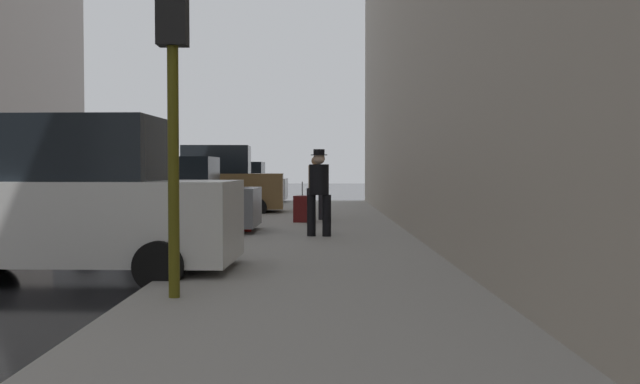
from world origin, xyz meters
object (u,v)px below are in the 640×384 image
at_px(traffic_light, 173,55).
at_px(pedestrian_with_fedora, 319,188).
at_px(parked_white_van, 72,205).
at_px(rolling_suitcase, 302,209).
at_px(fire_hydrant, 246,216).
at_px(parked_gray_coupe, 165,200).
at_px(parked_bronze_suv, 212,184).
at_px(parked_silver_sedan, 236,185).
at_px(pedestrian_in_tan_coat, 316,184).

bearing_deg(traffic_light, pedestrian_with_fedora, 77.26).
distance_m(parked_white_van, rolling_suitcase, 9.10).
height_order(fire_hydrant, traffic_light, traffic_light).
relative_size(parked_gray_coupe, traffic_light, 1.18).
height_order(fire_hydrant, rolling_suitcase, rolling_suitcase).
bearing_deg(traffic_light, parked_bronze_suv, 97.08).
distance_m(parked_white_van, parked_gray_coupe, 5.87).
relative_size(parked_silver_sedan, pedestrian_in_tan_coat, 2.48).
relative_size(parked_white_van, fire_hydrant, 6.63).
bearing_deg(parked_silver_sedan, fire_hydrant, -82.42).
xyz_separation_m(parked_bronze_suv, traffic_light, (1.85, -14.94, 1.73)).
xyz_separation_m(traffic_light, pedestrian_in_tan_coat, (1.46, 11.52, -1.65)).
distance_m(parked_bronze_suv, pedestrian_with_fedora, 8.75).
xyz_separation_m(parked_silver_sedan, pedestrian_with_fedora, (3.41, -14.69, 0.29)).
bearing_deg(pedestrian_in_tan_coat, parked_silver_sedan, 108.27).
bearing_deg(rolling_suitcase, pedestrian_in_tan_coat, 65.34).
distance_m(parked_white_van, traffic_light, 3.34).
bearing_deg(pedestrian_with_fedora, rolling_suitcase, 96.46).
bearing_deg(fire_hydrant, pedestrian_in_tan_coat, 66.73).
xyz_separation_m(parked_gray_coupe, traffic_light, (1.85, -8.04, 1.91)).
height_order(parked_bronze_suv, rolling_suitcase, parked_bronze_suv).
height_order(parked_white_van, traffic_light, traffic_light).
distance_m(parked_white_van, parked_silver_sedan, 19.39).
height_order(parked_bronze_suv, parked_silver_sedan, parked_bronze_suv).
distance_m(parked_gray_coupe, traffic_light, 8.47).
xyz_separation_m(parked_gray_coupe, rolling_suitcase, (2.97, 2.72, -0.36)).
bearing_deg(traffic_light, fire_hydrant, 90.36).
distance_m(parked_gray_coupe, parked_silver_sedan, 13.52).
bearing_deg(pedestrian_with_fedora, parked_bronze_suv, 112.92).
xyz_separation_m(parked_white_van, traffic_light, (1.85, -2.17, 1.73)).
bearing_deg(parked_white_van, parked_gray_coupe, 90.00).
bearing_deg(rolling_suitcase, fire_hydrant, -112.88).
bearing_deg(parked_gray_coupe, rolling_suitcase, 42.53).
relative_size(parked_silver_sedan, fire_hydrant, 6.02).
bearing_deg(rolling_suitcase, parked_bronze_suv, 125.42).
xyz_separation_m(parked_silver_sedan, pedestrian_in_tan_coat, (3.31, -10.04, 0.26)).
bearing_deg(fire_hydrant, parked_white_van, -107.19).
height_order(parked_gray_coupe, parked_bronze_suv, parked_bronze_suv).
height_order(parked_silver_sedan, pedestrian_in_tan_coat, pedestrian_in_tan_coat).
height_order(parked_white_van, parked_bronze_suv, same).
distance_m(fire_hydrant, pedestrian_in_tan_coat, 3.87).
bearing_deg(rolling_suitcase, parked_gray_coupe, -137.47).
relative_size(pedestrian_in_tan_coat, rolling_suitcase, 1.64).
height_order(parked_bronze_suv, pedestrian_with_fedora, parked_bronze_suv).
bearing_deg(parked_silver_sedan, parked_gray_coupe, -90.00).
xyz_separation_m(pedestrian_with_fedora, rolling_suitcase, (-0.44, 3.89, -0.65)).
relative_size(fire_hydrant, pedestrian_in_tan_coat, 0.41).
bearing_deg(parked_silver_sedan, parked_white_van, -90.00).
distance_m(parked_silver_sedan, traffic_light, 21.73).
distance_m(parked_gray_coupe, parked_bronze_suv, 6.90).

